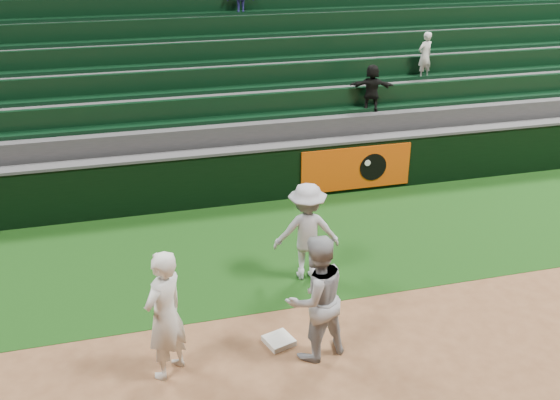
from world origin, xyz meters
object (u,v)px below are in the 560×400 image
object	(u,v)px
first_baseman	(165,315)
base_coach	(307,232)
baserunner	(316,298)
first_base	(279,341)

from	to	relation	value
first_baseman	base_coach	distance (m)	3.23
baserunner	base_coach	size ratio (longest dim) A/B	1.08
first_base	base_coach	bearing A→B (deg)	61.00
baserunner	first_base	bearing A→B (deg)	-54.94
first_base	baserunner	bearing A→B (deg)	-39.73
first_base	base_coach	xyz separation A→B (m)	(0.95, 1.71, 0.85)
first_baseman	base_coach	world-z (taller)	first_baseman
baserunner	base_coach	world-z (taller)	baserunner
base_coach	first_base	bearing A→B (deg)	69.60
first_base	baserunner	distance (m)	1.07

